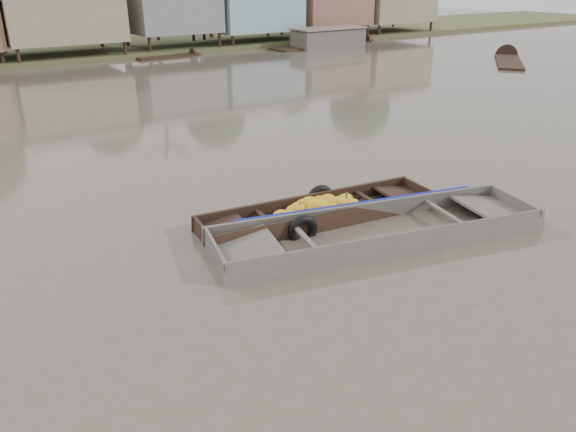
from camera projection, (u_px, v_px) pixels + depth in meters
ground at (325, 264)px, 10.10m from camera, size 120.00×120.00×0.00m
riverbank at (57, 2)px, 34.76m from camera, size 120.00×12.47×10.22m
banana_boat at (317, 213)px, 11.88m from camera, size 5.40×1.88×0.73m
viewer_boat at (379, 234)px, 11.15m from camera, size 6.95×3.24×0.54m
distant_boats at (248, 52)px, 34.71m from camera, size 47.35×16.38×1.38m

